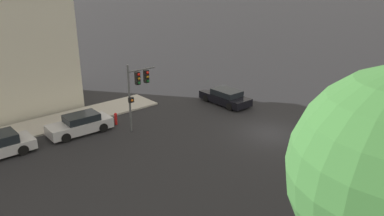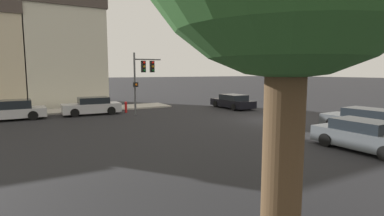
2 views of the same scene
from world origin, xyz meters
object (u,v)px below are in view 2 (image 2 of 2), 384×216
at_px(parked_car_0, 92,106).
at_px(parked_car_1, 9,111).
at_px(crossing_car_2, 365,120).
at_px(crossing_car_1, 233,102).
at_px(traffic_signal, 143,72).
at_px(fire_hydrant, 126,107).
at_px(crossing_car_0, 364,136).

bearing_deg(parked_car_0, parked_car_1, 0.77).
distance_m(crossing_car_2, parked_car_0, 18.95).
relative_size(crossing_car_1, parked_car_0, 1.05).
relative_size(traffic_signal, crossing_car_1, 1.04).
bearing_deg(fire_hydrant, traffic_signal, -153.78).
height_order(traffic_signal, crossing_car_0, traffic_signal).
bearing_deg(fire_hydrant, parked_car_1, 87.56).
bearing_deg(traffic_signal, fire_hydrant, -153.63).
distance_m(crossing_car_2, parked_car_1, 22.93).
bearing_deg(parked_car_0, fire_hydrant, 176.04).
xyz_separation_m(traffic_signal, fire_hydrant, (1.83, 0.90, -2.82)).
xyz_separation_m(parked_car_0, fire_hydrant, (-0.26, -2.65, -0.16)).
height_order(parked_car_1, fire_hydrant, parked_car_1).
xyz_separation_m(traffic_signal, crossing_car_0, (-14.93, -4.33, -2.68)).
bearing_deg(traffic_signal, crossing_car_1, 88.61).
height_order(traffic_signal, crossing_car_1, traffic_signal).
distance_m(crossing_car_0, crossing_car_1, 15.29).
bearing_deg(crossing_car_0, fire_hydrant, -162.21).
distance_m(crossing_car_1, crossing_car_2, 12.41).
relative_size(crossing_car_0, fire_hydrant, 4.60).
height_order(crossing_car_1, crossing_car_2, crossing_car_2).
bearing_deg(fire_hydrant, crossing_car_0, -162.66).
bearing_deg(crossing_car_2, parked_car_1, 46.40).
height_order(crossing_car_1, parked_car_1, parked_car_1).
relative_size(crossing_car_1, parked_car_1, 0.98).
xyz_separation_m(crossing_car_2, parked_car_0, (14.74, 11.91, 0.00)).
height_order(crossing_car_2, fire_hydrant, crossing_car_2).
bearing_deg(parked_car_1, crossing_car_2, 139.21).
bearing_deg(crossing_car_1, parked_car_1, 82.91).
relative_size(crossing_car_0, crossing_car_1, 0.91).
relative_size(traffic_signal, parked_car_0, 1.09).
xyz_separation_m(crossing_car_1, parked_car_0, (2.32, 12.10, 0.04)).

